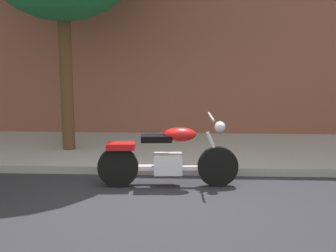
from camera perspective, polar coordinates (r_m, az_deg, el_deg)
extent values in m
plane|color=#28282D|center=(6.88, -1.54, -9.05)|extent=(60.00, 60.00, 0.00)
cube|color=#A2A2A2|center=(9.44, -0.39, -3.05)|extent=(24.27, 2.89, 0.14)
cylinder|color=black|center=(7.46, 6.08, -4.93)|extent=(0.65, 0.15, 0.64)
cylinder|color=black|center=(7.43, -6.10, -4.99)|extent=(0.65, 0.15, 0.64)
cube|color=silver|center=(7.39, 0.00, -4.62)|extent=(0.46, 0.31, 0.32)
cube|color=silver|center=(7.41, 0.00, -5.14)|extent=(1.42, 0.17, 0.06)
ellipsoid|color=red|center=(7.28, 1.42, -1.04)|extent=(0.54, 0.29, 0.22)
cube|color=black|center=(7.29, -1.42, -1.51)|extent=(0.49, 0.27, 0.10)
cube|color=red|center=(7.34, -5.77, -2.44)|extent=(0.45, 0.27, 0.10)
cylinder|color=silver|center=(7.38, 5.66, -2.84)|extent=(0.27, 0.07, 0.58)
cylinder|color=silver|center=(7.27, 5.26, 1.14)|extent=(0.08, 0.70, 0.04)
sphere|color=silver|center=(7.31, 6.33, -0.09)|extent=(0.17, 0.17, 0.17)
cylinder|color=silver|center=(7.57, -1.92, -5.03)|extent=(0.80, 0.14, 0.09)
cylinder|color=brown|center=(9.29, -12.30, 6.58)|extent=(0.25, 0.25, 3.37)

